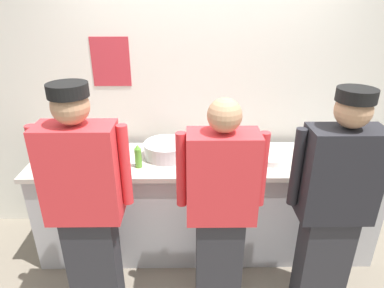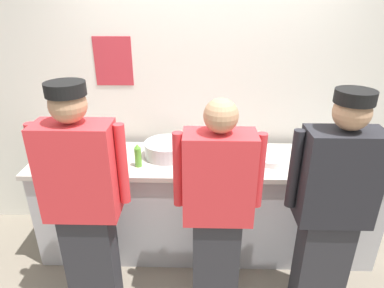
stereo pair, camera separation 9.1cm
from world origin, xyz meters
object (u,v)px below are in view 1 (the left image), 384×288
object	(u,v)px
ramekin_red_sauce	(103,155)
sheet_tray	(334,157)
plate_stack_front	(272,160)
ramekin_yellow_sauce	(223,166)
ramekin_green_sauce	(240,157)
squeeze_bottle_secondary	(76,155)
ramekin_orange_sauce	(205,157)
chef_far_right	(334,204)
deli_cup	(61,154)
squeeze_bottle_spare	(94,156)
mixing_bowl_steel	(166,150)
squeeze_bottle_primary	(138,156)
chef_near_left	(86,203)
chefs_knife	(181,152)
chef_center	(221,208)

from	to	relation	value
ramekin_red_sauce	sheet_tray	bearing A→B (deg)	-1.09
plate_stack_front	ramekin_red_sauce	world-z (taller)	plate_stack_front
ramekin_yellow_sauce	ramekin_green_sauce	bearing A→B (deg)	46.27
squeeze_bottle_secondary	ramekin_orange_sauce	distance (m)	1.06
chef_far_right	deli_cup	bearing A→B (deg)	161.94
squeeze_bottle_spare	ramekin_green_sauce	bearing A→B (deg)	5.81
chef_far_right	mixing_bowl_steel	size ratio (longest dim) A/B	4.49
squeeze_bottle_primary	ramekin_yellow_sauce	distance (m)	0.68
ramekin_green_sauce	deli_cup	bearing A→B (deg)	179.45
chef_near_left	ramekin_red_sauce	bearing A→B (deg)	93.64
deli_cup	chefs_knife	xyz separation A→B (m)	(1.01, 0.11, -0.04)
squeeze_bottle_primary	ramekin_green_sauce	xyz separation A→B (m)	(0.84, 0.13, -0.07)
chef_far_right	mixing_bowl_steel	bearing A→B (deg)	148.59
plate_stack_front	squeeze_bottle_primary	xyz separation A→B (m)	(-1.09, -0.07, 0.07)
chef_center	chef_near_left	bearing A→B (deg)	-177.89
chef_near_left	deli_cup	bearing A→B (deg)	119.92
ramekin_orange_sauce	sheet_tray	bearing A→B (deg)	0.39
chef_far_right	chef_near_left	bearing A→B (deg)	-179.78
mixing_bowl_steel	deli_cup	bearing A→B (deg)	-177.15
chef_center	chefs_knife	world-z (taller)	chef_center
chef_center	plate_stack_front	xyz separation A→B (m)	(0.47, 0.56, 0.08)
squeeze_bottle_spare	ramekin_red_sauce	bearing A→B (deg)	79.20
sheet_tray	squeeze_bottle_primary	bearing A→B (deg)	-175.26
chef_near_left	ramekin_red_sauce	distance (m)	0.70
ramekin_green_sauce	chef_center	bearing A→B (deg)	-108.94
chef_far_right	ramekin_green_sauce	size ratio (longest dim) A/B	16.34
plate_stack_front	chef_far_right	bearing A→B (deg)	-63.80
squeeze_bottle_primary	deli_cup	bearing A→B (deg)	167.52
chefs_knife	mixing_bowl_steel	bearing A→B (deg)	-151.31
plate_stack_front	squeeze_bottle_primary	world-z (taller)	squeeze_bottle_primary
ramekin_red_sauce	chefs_knife	bearing A→B (deg)	7.55
squeeze_bottle_primary	chef_near_left	bearing A→B (deg)	-118.17
chef_center	squeeze_bottle_spare	size ratio (longest dim) A/B	8.34
chef_center	mixing_bowl_steel	xyz separation A→B (m)	(-0.41, 0.69, 0.12)
ramekin_yellow_sauce	mixing_bowl_steel	bearing A→B (deg)	153.93
chef_near_left	plate_stack_front	distance (m)	1.50
squeeze_bottle_spare	ramekin_red_sauce	size ratio (longest dim) A/B	2.24
mixing_bowl_steel	ramekin_orange_sauce	xyz separation A→B (m)	(0.33, -0.06, -0.04)
deli_cup	mixing_bowl_steel	bearing A→B (deg)	2.85
squeeze_bottle_primary	ramekin_red_sauce	world-z (taller)	squeeze_bottle_primary
chef_near_left	mixing_bowl_steel	bearing A→B (deg)	55.47
mixing_bowl_steel	sheet_tray	size ratio (longest dim) A/B	0.79
chef_far_right	squeeze_bottle_spare	world-z (taller)	chef_far_right
chef_far_right	chef_center	bearing A→B (deg)	177.97
chef_center	squeeze_bottle_primary	xyz separation A→B (m)	(-0.62, 0.49, 0.15)
plate_stack_front	squeeze_bottle_secondary	bearing A→B (deg)	-178.64
squeeze_bottle_secondary	ramekin_yellow_sauce	distance (m)	1.19
ramekin_orange_sauce	squeeze_bottle_primary	bearing A→B (deg)	-166.69
chef_center	sheet_tray	world-z (taller)	chef_center
chef_center	squeeze_bottle_primary	distance (m)	0.81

